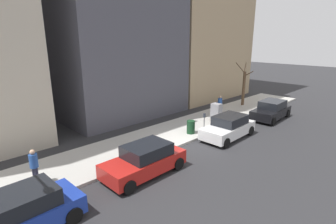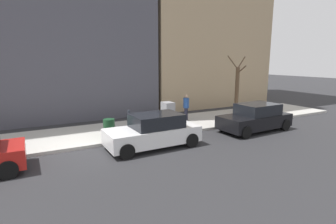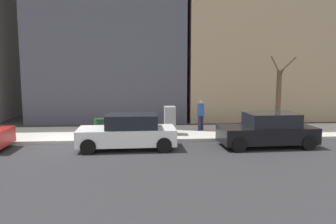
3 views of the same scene
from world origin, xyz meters
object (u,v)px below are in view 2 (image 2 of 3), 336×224
Objects in this scene: parked_car_black at (255,118)px; trash_bin at (109,128)px; utility_box at (168,115)px; bare_tree at (237,88)px; parked_car_white at (154,131)px; pedestrian_near_meter at (186,106)px; parking_meter at (129,120)px.

parked_car_black is 4.74× the size of trash_bin.
parked_car_black is at bearing -121.00° from utility_box.
bare_tree is 10.04m from trash_bin.
utility_box reaches higher than parked_car_black.
parked_car_white is 5.07m from pedestrian_near_meter.
parked_car_black is 1.01× the size of parked_car_white.
utility_box is 2.00m from pedestrian_near_meter.
parked_car_white is 4.71× the size of trash_bin.
utility_box is (2.52, 4.20, 0.11)m from parked_car_black.
parked_car_black is 7.99m from trash_bin.
bare_tree is at bearing -80.06° from trash_bin.
bare_tree reaches higher than parked_car_white.
pedestrian_near_meter reaches higher than parked_car_white.
parked_car_black is 4.90m from utility_box.
parking_meter is at bearing -116.91° from trash_bin.
bare_tree reaches higher than pedestrian_near_meter.
pedestrian_near_meter is at bearing -76.18° from trash_bin.
parked_car_white is 2.52m from trash_bin.
parked_car_white is 1.03× the size of bare_tree.
trash_bin is at bearing 63.09° from parking_meter.
utility_box is 0.35× the size of bare_tree.
parked_car_black is 4.54m from bare_tree.
trash_bin is (-1.72, 9.80, -1.35)m from bare_tree.
parking_meter is at bearing 19.22° from parked_car_white.
bare_tree is (2.17, -8.91, 0.98)m from parking_meter.
parking_meter is 1.06m from trash_bin.
pedestrian_near_meter is at bearing 33.04° from parked_car_black.
parked_car_black is at bearing 83.91° from pedestrian_near_meter.
pedestrian_near_meter reaches higher than utility_box.
pedestrian_near_meter reaches higher than trash_bin.
parking_meter is at bearing 73.93° from parked_car_black.
utility_box reaches higher than parking_meter.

